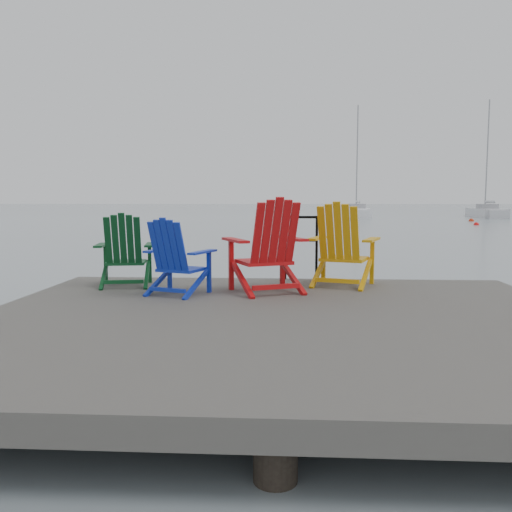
# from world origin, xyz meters

# --- Properties ---
(ground) EXTENTS (400.00, 400.00, 0.00)m
(ground) POSITION_xyz_m (0.00, 0.00, 0.00)
(ground) COLOR gray
(ground) RESTS_ON ground
(dock) EXTENTS (6.00, 5.00, 1.40)m
(dock) POSITION_xyz_m (0.00, 0.00, 0.35)
(dock) COLOR #2C2A27
(dock) RESTS_ON ground
(handrail) EXTENTS (0.48, 0.04, 0.90)m
(handrail) POSITION_xyz_m (0.25, 2.45, 1.04)
(handrail) COLOR black
(handrail) RESTS_ON dock
(chair_green) EXTENTS (0.83, 0.78, 0.93)m
(chair_green) POSITION_xyz_m (-2.04, 1.66, 0.97)
(chair_green) COLOR #0B3F1B
(chair_green) RESTS_ON dock
(chair_blue) EXTENTS (0.85, 0.81, 0.89)m
(chair_blue) POSITION_xyz_m (-1.25, 1.10, 0.95)
(chair_blue) COLOR #102AAF
(chair_blue) RESTS_ON dock
(chair_red) EXTENTS (1.09, 1.04, 1.12)m
(chair_red) POSITION_xyz_m (-0.17, 1.30, 1.06)
(chair_red) COLOR #BB0D10
(chair_red) RESTS_ON dock
(chair_yellow) EXTENTS (1.01, 0.96, 1.06)m
(chair_yellow) POSITION_xyz_m (0.76, 1.85, 1.04)
(chair_yellow) COLOR #D9990C
(chair_yellow) RESTS_ON dock
(sailboat_near) EXTENTS (2.30, 7.94, 10.95)m
(sailboat_near) POSITION_xyz_m (6.70, 47.93, 0.36)
(sailboat_near) COLOR white
(sailboat_near) RESTS_ON ground
(sailboat_mid) EXTENTS (2.94, 8.21, 11.15)m
(sailboat_mid) POSITION_xyz_m (18.61, 46.86, 0.36)
(sailboat_mid) COLOR silver
(sailboat_mid) RESTS_ON ground
(buoy_b) EXTENTS (0.38, 0.38, 0.38)m
(buoy_b) POSITION_xyz_m (0.11, 23.09, 0.00)
(buoy_b) COLOR red
(buoy_b) RESTS_ON ground
(buoy_c) EXTENTS (0.40, 0.40, 0.40)m
(buoy_c) POSITION_xyz_m (13.96, 36.76, 0.00)
(buoy_c) COLOR red
(buoy_c) RESTS_ON ground
(buoy_d) EXTENTS (0.34, 0.34, 0.34)m
(buoy_d) POSITION_xyz_m (12.20, 30.47, 0.00)
(buoy_d) COLOR red
(buoy_d) RESTS_ON ground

